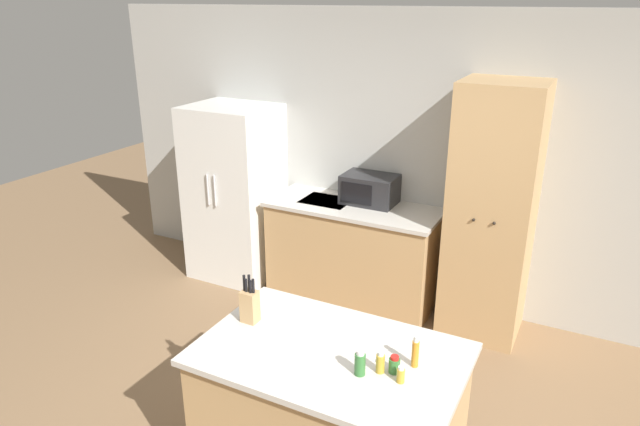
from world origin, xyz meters
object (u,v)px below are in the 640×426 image
(spice_bottle_tall_dark, at_px, (380,362))
(spice_bottle_green_herb, at_px, (401,375))
(pantry_cabinet, at_px, (492,214))
(spice_bottle_short_red, at_px, (360,363))
(knife_block, at_px, (250,305))
(microwave, at_px, (370,189))
(refrigerator, at_px, (235,193))
(spice_bottle_amber_oil, at_px, (415,352))
(spice_bottle_pale_salt, at_px, (394,365))

(spice_bottle_tall_dark, height_order, spice_bottle_green_herb, spice_bottle_tall_dark)
(pantry_cabinet, xyz_separation_m, spice_bottle_short_red, (-0.18, -2.21, -0.07))
(pantry_cabinet, distance_m, knife_block, 2.25)
(knife_block, height_order, spice_bottle_green_herb, knife_block)
(spice_bottle_short_red, xyz_separation_m, spice_bottle_green_herb, (0.20, 0.03, -0.02))
(microwave, bearing_deg, spice_bottle_tall_dark, -66.19)
(spice_bottle_short_red, bearing_deg, refrigerator, 136.51)
(spice_bottle_amber_oil, bearing_deg, spice_bottle_short_red, -139.56)
(pantry_cabinet, height_order, spice_bottle_short_red, pantry_cabinet)
(pantry_cabinet, height_order, knife_block, pantry_cabinet)
(pantry_cabinet, bearing_deg, spice_bottle_short_red, -94.74)
(pantry_cabinet, bearing_deg, microwave, 174.42)
(knife_block, bearing_deg, spice_bottle_tall_dark, -7.01)
(spice_bottle_pale_salt, bearing_deg, spice_bottle_tall_dark, -153.99)
(spice_bottle_amber_oil, bearing_deg, knife_block, -178.69)
(microwave, relative_size, spice_bottle_amber_oil, 2.71)
(refrigerator, height_order, spice_bottle_green_herb, refrigerator)
(spice_bottle_amber_oil, xyz_separation_m, spice_bottle_pale_salt, (-0.07, -0.10, -0.04))
(pantry_cabinet, xyz_separation_m, microwave, (-1.10, 0.11, 0.01))
(knife_block, relative_size, spice_bottle_green_herb, 3.33)
(spice_bottle_pale_salt, bearing_deg, refrigerator, 139.54)
(knife_block, xyz_separation_m, spice_bottle_amber_oil, (0.98, 0.02, -0.02))
(spice_bottle_tall_dark, relative_size, spice_bottle_short_red, 0.86)
(refrigerator, distance_m, knife_block, 2.50)
(knife_block, distance_m, spice_bottle_tall_dark, 0.85)
(microwave, bearing_deg, knife_block, -85.95)
(pantry_cabinet, height_order, spice_bottle_pale_salt, pantry_cabinet)
(microwave, bearing_deg, pantry_cabinet, -5.58)
(spice_bottle_amber_oil, distance_m, spice_bottle_pale_salt, 0.13)
(spice_bottle_short_red, height_order, spice_bottle_amber_oil, spice_bottle_amber_oil)
(spice_bottle_green_herb, height_order, spice_bottle_pale_salt, spice_bottle_pale_salt)
(microwave, distance_m, spice_bottle_pale_salt, 2.47)
(pantry_cabinet, height_order, spice_bottle_green_herb, pantry_cabinet)
(microwave, distance_m, spice_bottle_amber_oil, 2.41)
(spice_bottle_tall_dark, relative_size, spice_bottle_amber_oil, 0.68)
(spice_bottle_short_red, bearing_deg, spice_bottle_amber_oil, 40.44)
(spice_bottle_amber_oil, height_order, spice_bottle_green_herb, spice_bottle_amber_oil)
(refrigerator, bearing_deg, pantry_cabinet, 1.29)
(spice_bottle_short_red, bearing_deg, spice_bottle_tall_dark, 36.77)
(refrigerator, bearing_deg, spice_bottle_amber_oil, -38.27)
(spice_bottle_pale_salt, bearing_deg, spice_bottle_amber_oil, 51.91)
(spice_bottle_short_red, bearing_deg, knife_block, 167.68)
(refrigerator, height_order, microwave, refrigerator)
(knife_block, height_order, spice_bottle_short_red, knife_block)
(spice_bottle_pale_salt, bearing_deg, spice_bottle_green_herb, -47.39)
(refrigerator, distance_m, spice_bottle_short_red, 3.13)
(spice_bottle_green_herb, bearing_deg, refrigerator, 139.37)
(spice_bottle_tall_dark, bearing_deg, refrigerator, 138.38)
(microwave, xyz_separation_m, spice_bottle_tall_dark, (1.00, -2.26, -0.08))
(knife_block, bearing_deg, pantry_cabinet, 65.24)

